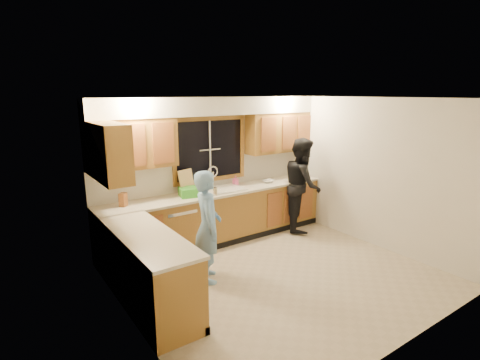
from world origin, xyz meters
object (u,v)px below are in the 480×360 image
sink (219,194)px  stove (168,291)px  soap_bottle (235,181)px  dishwasher (175,229)px  woman (302,184)px  man (208,226)px  bowl (268,181)px  dish_crate (189,192)px  knife_block (123,200)px

sink → stove: 2.60m
soap_bottle → dishwasher: bearing=-172.8°
woman → soap_bottle: (-1.16, 0.54, 0.13)m
sink → stove: sink is taller
sink → soap_bottle: bearing=18.4°
man → soap_bottle: man is taller
sink → dishwasher: 0.96m
dishwasher → sink: bearing=1.0°
sink → bowl: 1.07m
woman → bowl: woman is taller
dishwasher → dish_crate: (0.27, -0.02, 0.58)m
sink → woman: size_ratio=0.49×
stove → dish_crate: bearing=55.9°
stove → bowl: (2.87, 1.80, 0.50)m
sink → bowl: size_ratio=4.12×
bowl → dishwasher: bearing=179.7°
man → woman: 2.58m
sink → soap_bottle: sink is taller
knife_block → dish_crate: size_ratio=0.65×
dishwasher → dish_crate: 0.64m
woman → knife_block: 3.28m
man → woman: bearing=-50.4°
woman → knife_block: bearing=121.6°
man → sink: bearing=-14.7°
stove → knife_block: knife_block is taller
sink → woman: bearing=-13.5°
woman → sink: bearing=115.6°
soap_bottle → bowl: bearing=-15.6°
sink → man: size_ratio=0.55×
soap_bottle → bowl: size_ratio=0.85×
dishwasher → woman: (2.46, -0.37, 0.47)m
knife_block → dish_crate: knife_block is taller
sink → dishwasher: sink is taller
knife_block → dishwasher: bearing=-46.8°
dishwasher → bowl: 1.99m
sink → dishwasher: size_ratio=1.05×
stove → woman: woman is taller
dishwasher → woman: woman is taller
woman → stove: bearing=152.0°
dishwasher → stove: bearing=-117.7°
dish_crate → bowl: size_ratio=1.49×
man → dish_crate: (0.28, 1.08, 0.21)m
bowl → man: bearing=-150.8°
sink → woman: 1.65m
stove → dish_crate: 2.23m
man → bowl: 2.22m
sink → knife_block: 1.65m
woman → dish_crate: woman is taller
knife_block → man: bearing=-98.5°
dishwasher → knife_block: knife_block is taller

